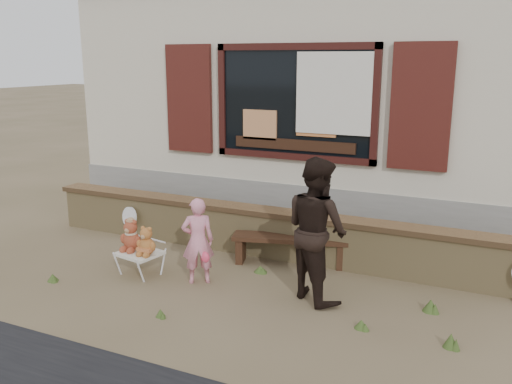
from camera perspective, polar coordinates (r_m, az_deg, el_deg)
The scene contains 11 objects.
ground at distance 6.82m, azimuth -2.14°, elevation -9.30°, with size 80.00×80.00×0.00m, color brown.
shopfront at distance 10.49m, azimuth 9.09°, elevation 9.98°, with size 8.04×5.13×4.00m.
brick_wall at distance 7.54m, azimuth 1.28°, elevation -4.20°, with size 7.10×0.36×0.67m.
bench at distance 7.24m, azimuth 3.60°, elevation -5.47°, with size 1.56×0.72×0.39m.
folding_chair at distance 7.05m, azimuth -12.12°, elevation -6.41°, with size 0.57×0.52×0.30m.
teddy_bear_left at distance 7.07m, azimuth -12.99°, elevation -4.37°, with size 0.30×0.26×0.41m, color brown, non-canonical shape.
teddy_bear_right at distance 6.88m, azimuth -11.42°, elevation -4.99°, with size 0.27×0.24×0.37m, color #955A29, non-canonical shape.
child at distance 6.62m, azimuth -6.14°, elevation -5.13°, with size 0.39×0.26×1.07m, color pink.
adult at distance 6.12m, azimuth 6.40°, elevation -3.91°, with size 0.80×0.62×1.64m, color black.
fan_left at distance 8.49m, azimuth -12.98°, elevation -3.14°, with size 0.32×0.21×0.50m.
grass_tufts at distance 6.13m, azimuth 6.62°, elevation -11.55°, with size 4.78×1.72×0.15m.
Camera 1 is at (2.85, -5.58, 2.68)m, focal length 38.00 mm.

